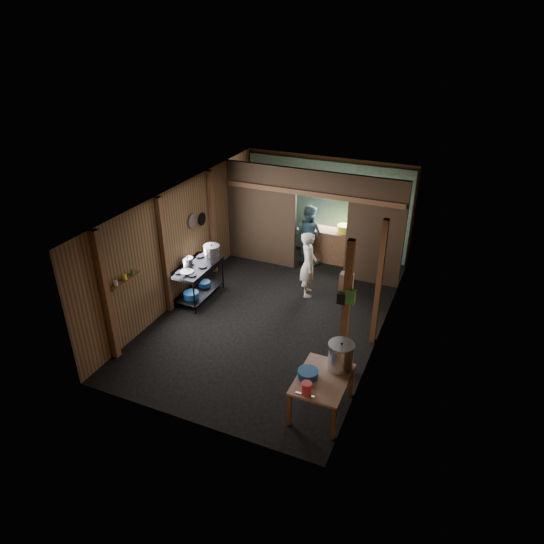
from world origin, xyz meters
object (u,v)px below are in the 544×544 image
at_px(gas_range, 198,282).
at_px(cook, 308,264).
at_px(yellow_tub, 344,229).
at_px(stock_pot, 341,357).
at_px(pink_bucket, 307,388).
at_px(stove_pot_large, 212,253).
at_px(prep_table, 322,394).

relative_size(gas_range, cook, 0.89).
bearing_deg(yellow_tub, cook, -98.34).
xyz_separation_m(stock_pot, cook, (-1.64, 3.10, -0.11)).
relative_size(stock_pot, pink_bucket, 2.60).
height_order(stove_pot_large, stock_pot, stove_pot_large).
bearing_deg(gas_range, stove_pot_large, 67.97).
height_order(prep_table, stove_pot_large, stove_pot_large).
height_order(stove_pot_large, pink_bucket, stove_pot_large).
bearing_deg(gas_range, cook, 26.89).
bearing_deg(prep_table, stove_pot_large, 142.34).
height_order(pink_bucket, cook, cook).
relative_size(yellow_tub, cook, 0.23).
bearing_deg(prep_table, pink_bucket, -106.35).
height_order(gas_range, prep_table, gas_range).
distance_m(prep_table, stock_pot, 0.68).
bearing_deg(stove_pot_large, prep_table, -37.66).
height_order(pink_bucket, yellow_tub, yellow_tub).
relative_size(pink_bucket, yellow_tub, 0.54).
xyz_separation_m(stove_pot_large, pink_bucket, (3.42, -3.15, -0.23)).
distance_m(prep_table, stove_pot_large, 4.52).
relative_size(stove_pot_large, pink_bucket, 1.93).
distance_m(gas_range, yellow_tub, 4.00).
distance_m(stock_pot, cook, 3.51).
bearing_deg(stock_pot, cook, 117.96).
bearing_deg(prep_table, gas_range, 148.07).
bearing_deg(yellow_tub, prep_table, -77.53).
height_order(prep_table, pink_bucket, pink_bucket).
height_order(gas_range, stock_pot, stock_pot).
bearing_deg(stock_pot, stove_pot_large, 147.36).
xyz_separation_m(prep_table, yellow_tub, (-1.19, 5.37, 0.62)).
bearing_deg(cook, yellow_tub, -29.29).
bearing_deg(yellow_tub, stove_pot_large, -131.79).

